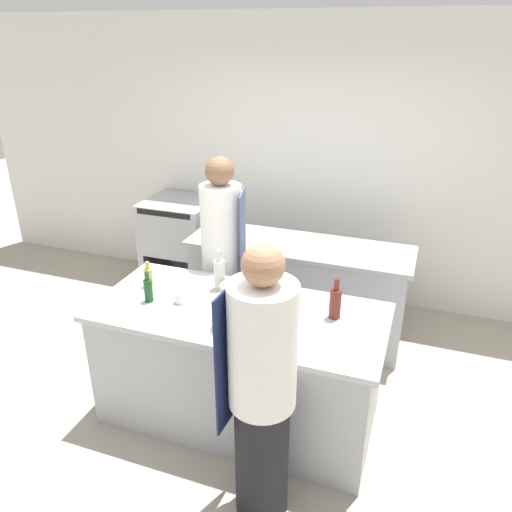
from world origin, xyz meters
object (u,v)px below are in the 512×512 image
object	(u,v)px
chef_at_stove	(223,261)
bottle_cooking_oil	(219,273)
chef_at_prep_near	(262,391)
bowl_ceramic_blue	(288,299)
bottle_olive_oil	(335,302)
bowl_wooden_salad	(233,290)
bottle_vinegar	(148,289)
bottle_sauce	(148,277)
oven_range	(181,244)
bowl_mixing_large	(232,323)
bowl_prep_small	(278,338)
bottle_wine	(272,278)
cup	(180,297)

from	to	relation	value
chef_at_stove	bottle_cooking_oil	world-z (taller)	chef_at_stove
chef_at_prep_near	bowl_ceramic_blue	distance (m)	0.88
bottle_olive_oil	bowl_wooden_salad	xyz separation A→B (m)	(-0.73, 0.04, -0.07)
bottle_cooking_oil	bowl_ceramic_blue	world-z (taller)	bottle_cooking_oil
bottle_vinegar	bottle_sauce	distance (m)	0.23
bottle_sauce	bottle_olive_oil	bearing A→B (deg)	1.22
chef_at_prep_near	bottle_vinegar	bearing A→B (deg)	62.84
oven_range	bottle_olive_oil	bearing A→B (deg)	-39.03
oven_range	chef_at_prep_near	size ratio (longest dim) A/B	0.58
chef_at_stove	bowl_mixing_large	world-z (taller)	chef_at_stove
bowl_ceramic_blue	oven_range	bearing A→B (deg)	136.75
chef_at_stove	bowl_prep_small	size ratio (longest dim) A/B	8.17
bottle_wine	cup	xyz separation A→B (m)	(-0.55, -0.34, -0.08)
bottle_sauce	bowl_ceramic_blue	size ratio (longest dim) A/B	0.90
bowl_prep_small	bowl_ceramic_blue	bearing A→B (deg)	99.68
bowl_mixing_large	bottle_vinegar	bearing A→B (deg)	169.58
bowl_prep_small	oven_range	bearing A→B (deg)	130.72
bottle_olive_oil	bottle_vinegar	bearing A→B (deg)	-169.98
chef_at_prep_near	bowl_mixing_large	size ratio (longest dim) A/B	6.77
chef_at_prep_near	bottle_olive_oil	distance (m)	0.85
cup	chef_at_prep_near	bearing A→B (deg)	-38.17
oven_range	bowl_mixing_large	world-z (taller)	oven_range
bottle_cooking_oil	cup	size ratio (longest dim) A/B	3.73
bottle_sauce	bowl_mixing_large	bearing A→B (deg)	-21.86
chef_at_stove	bowl_prep_small	world-z (taller)	chef_at_stove
bottle_cooking_oil	bottle_sauce	size ratio (longest dim) A/B	1.56
bottle_sauce	chef_at_prep_near	bearing A→B (deg)	-34.21
chef_at_stove	bowl_wooden_salad	distance (m)	0.62
chef_at_stove	bottle_cooking_oil	distance (m)	0.51
bottle_cooking_oil	cup	xyz separation A→B (m)	(-0.17, -0.28, -0.08)
bottle_vinegar	chef_at_stove	bearing A→B (deg)	75.03
bottle_cooking_oil	bottle_olive_oil	bearing A→B (deg)	-7.49
bottle_cooking_oil	chef_at_prep_near	bearing A→B (deg)	-55.06
bowl_prep_small	bowl_wooden_salad	bearing A→B (deg)	137.04
chef_at_stove	cup	distance (m)	0.74
chef_at_prep_near	bottle_olive_oil	bearing A→B (deg)	-12.78
bottle_cooking_oil	bowl_wooden_salad	distance (m)	0.17
oven_range	bowl_prep_small	world-z (taller)	oven_range
bowl_wooden_salad	cup	world-z (taller)	bowl_wooden_salad
cup	bowl_prep_small	bearing A→B (deg)	-16.72
bottle_wine	bowl_mixing_large	xyz separation A→B (m)	(-0.09, -0.51, -0.09)
chef_at_stove	bowl_prep_small	distance (m)	1.25
chef_at_prep_near	bowl_prep_small	xyz separation A→B (m)	(-0.04, 0.41, 0.07)
chef_at_prep_near	bowl_prep_small	bearing A→B (deg)	7.55
bowl_ceramic_blue	bottle_olive_oil	bearing A→B (deg)	-9.49
bottle_olive_oil	bottle_sauce	distance (m)	1.37
chef_at_stove	bottle_olive_oil	world-z (taller)	chef_at_stove
bowl_ceramic_blue	bowl_prep_small	bearing A→B (deg)	-80.32
oven_range	bottle_wine	size ratio (longest dim) A/B	3.19
chef_at_prep_near	bottle_cooking_oil	bearing A→B (deg)	37.44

